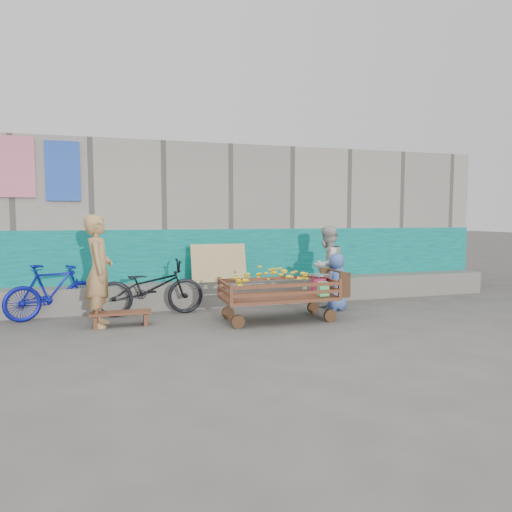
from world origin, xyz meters
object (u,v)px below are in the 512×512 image
object	(u,v)px
child	(337,282)
bench	(121,315)
bicycle_blue	(52,291)
bicycle_dark	(150,288)
banana_cart	(276,285)
woman	(327,266)
vendor_man	(99,271)

from	to	relation	value
child	bench	bearing A→B (deg)	-21.28
bench	bicycle_blue	distance (m)	1.40
child	bicycle_dark	bearing A→B (deg)	-33.17
banana_cart	woman	distance (m)	1.53
bicycle_blue	vendor_man	bearing A→B (deg)	-159.65
banana_cart	woman	bearing A→B (deg)	33.58
child	bicycle_blue	distance (m)	4.72
child	bicycle_blue	world-z (taller)	child
bicycle_blue	child	bearing A→B (deg)	-122.12
banana_cart	bench	world-z (taller)	banana_cart
bench	bicycle_dark	bearing A→B (deg)	55.01
vendor_man	woman	world-z (taller)	vendor_man
bicycle_dark	bench	bearing A→B (deg)	144.42
child	bicycle_dark	world-z (taller)	child
bicycle_dark	child	bearing A→B (deg)	-99.88
banana_cart	woman	world-z (taller)	woman
vendor_man	bicycle_dark	xyz separation A→B (m)	(0.77, 0.58, -0.37)
bench	vendor_man	bearing A→B (deg)	162.28
woman	bicycle_dark	world-z (taller)	woman
banana_cart	bicycle_dark	xyz separation A→B (m)	(-1.87, 0.98, -0.10)
banana_cart	vendor_man	bearing A→B (deg)	171.56
woman	child	size ratio (longest dim) A/B	1.48
vendor_man	woman	size ratio (longest dim) A/B	1.13
banana_cart	bicycle_blue	world-z (taller)	bicycle_blue
child	bicycle_blue	xyz separation A→B (m)	(-4.67, 0.71, -0.06)
vendor_man	bicycle_blue	xyz separation A→B (m)	(-0.75, 0.78, -0.39)
vendor_man	bicycle_blue	world-z (taller)	vendor_man
banana_cart	bench	bearing A→B (deg)	172.78
child	bicycle_blue	size ratio (longest dim) A/B	0.68
bench	woman	distance (m)	3.70
vendor_man	woman	xyz separation A→B (m)	(3.92, 0.45, -0.09)
bench	child	bearing A→B (deg)	2.60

